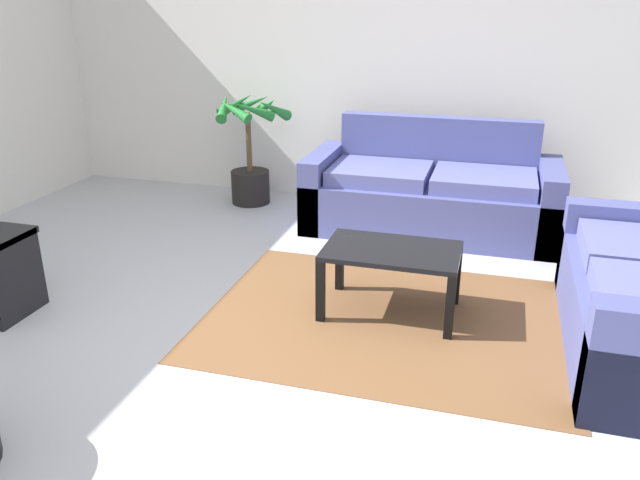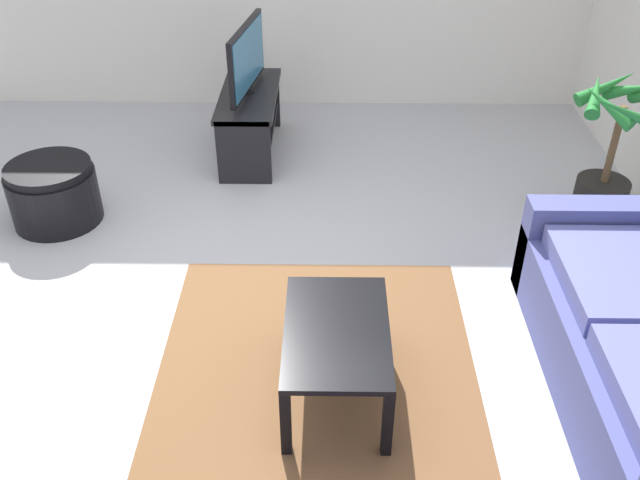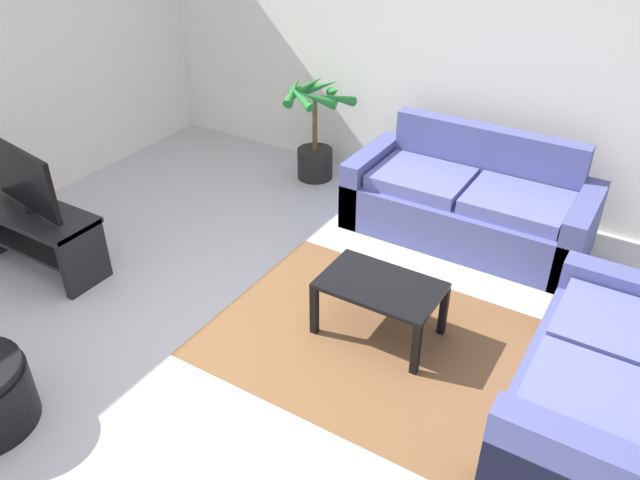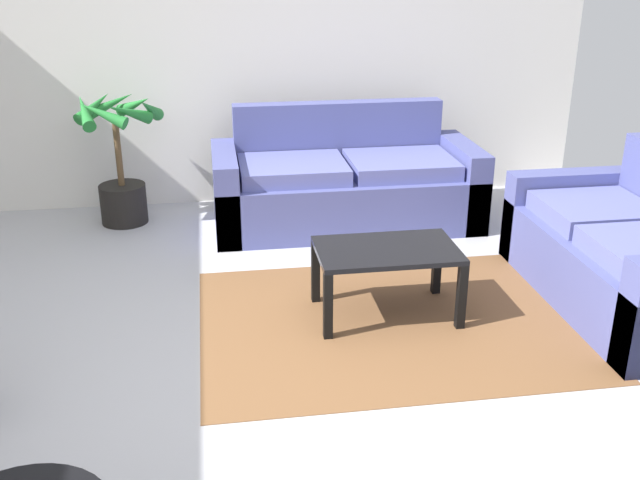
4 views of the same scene
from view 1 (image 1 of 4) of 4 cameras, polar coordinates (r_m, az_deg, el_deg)
The scene contains 6 objects.
ground_plane at distance 3.66m, azimuth -7.84°, elevation -9.71°, with size 6.60×6.60×0.00m, color #B2B2B7.
wall_back at distance 6.02m, azimuth 3.38°, elevation 16.27°, with size 6.00×0.06×2.70m, color silver.
couch_main at distance 5.39m, azimuth 9.98°, elevation 4.02°, with size 2.05×0.90×0.90m.
coffee_table at distance 3.89m, azimuth 6.48°, elevation -1.69°, with size 0.82×0.52×0.43m.
area_rug at distance 3.95m, azimuth 6.01°, elevation -7.04°, with size 2.20×1.70×0.01m, color brown.
potted_palm at distance 6.01m, azimuth -6.33°, elevation 7.67°, with size 0.67×0.63×1.06m.
Camera 1 is at (1.33, -2.85, 1.87)m, focal length 35.44 mm.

